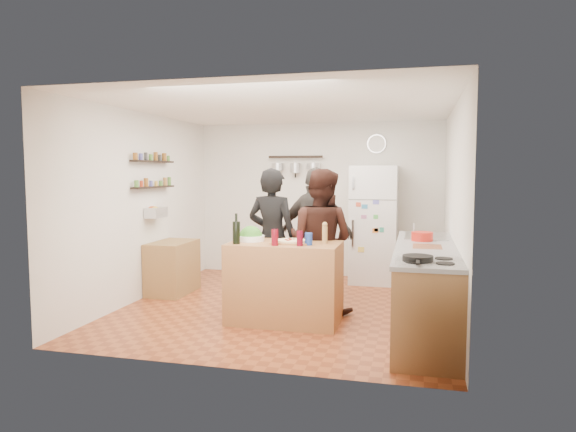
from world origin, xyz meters
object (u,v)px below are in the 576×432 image
(pepper_mill, at_px, (325,235))
(person_back, at_px, (316,234))
(wall_clock, at_px, (377,144))
(side_table, at_px, (173,267))
(salad_bowl, at_px, (251,238))
(person_center, at_px, (320,241))
(wine_bottle, at_px, (236,233))
(skillet, at_px, (418,258))
(red_bowl, at_px, (422,236))
(person_left, at_px, (272,238))
(counter_run, at_px, (426,289))
(salt_canister, at_px, (309,239))
(fridge, at_px, (374,224))
(prep_island, at_px, (285,282))

(pepper_mill, bearing_deg, person_back, 105.92)
(wall_clock, height_order, side_table, wall_clock)
(salad_bowl, distance_m, pepper_mill, 0.87)
(person_center, bearing_deg, side_table, 2.57)
(pepper_mill, distance_m, wall_clock, 2.90)
(wine_bottle, distance_m, person_center, 1.10)
(skillet, distance_m, side_table, 3.88)
(wine_bottle, bearing_deg, wall_clock, 65.81)
(person_back, xyz_separation_m, red_bowl, (1.37, -0.66, 0.08))
(salad_bowl, bearing_deg, person_center, 31.53)
(person_left, relative_size, counter_run, 0.67)
(wine_bottle, xyz_separation_m, skillet, (1.96, -0.71, -0.09))
(person_center, bearing_deg, wall_clock, -88.43)
(person_back, bearing_deg, person_center, 120.29)
(salt_canister, xyz_separation_m, person_left, (-0.61, 0.70, -0.10))
(skillet, relative_size, fridge, 0.15)
(person_left, distance_m, person_center, 0.63)
(person_left, distance_m, fridge, 2.11)
(wine_bottle, height_order, wall_clock, wall_clock)
(prep_island, relative_size, counter_run, 0.48)
(salt_canister, bearing_deg, red_bowl, 25.98)
(person_back, xyz_separation_m, skillet, (1.32, -2.05, 0.06))
(person_center, xyz_separation_m, side_table, (-2.20, 0.45, -0.51))
(counter_run, bearing_deg, side_table, 165.47)
(salad_bowl, bearing_deg, counter_run, 0.41)
(prep_island, bearing_deg, counter_run, 2.35)
(counter_run, bearing_deg, fridge, 108.06)
(salt_canister, relative_size, person_back, 0.08)
(prep_island, relative_size, fridge, 0.69)
(person_center, bearing_deg, person_left, 7.48)
(prep_island, distance_m, person_back, 1.21)
(pepper_mill, bearing_deg, wine_bottle, -164.13)
(salt_canister, relative_size, person_left, 0.08)
(salt_canister, distance_m, side_table, 2.51)
(salad_bowl, distance_m, person_left, 0.54)
(pepper_mill, relative_size, wall_clock, 0.64)
(salad_bowl, xyz_separation_m, person_left, (0.11, 0.53, -0.06))
(wine_bottle, distance_m, salt_canister, 0.81)
(person_left, bearing_deg, person_center, -179.00)
(salt_canister, height_order, fridge, fridge)
(salt_canister, relative_size, skillet, 0.50)
(person_back, bearing_deg, person_left, 65.27)
(person_back, xyz_separation_m, wall_clock, (0.67, 1.57, 1.26))
(prep_island, xyz_separation_m, person_back, (0.14, 1.12, 0.43))
(salt_canister, distance_m, person_center, 0.63)
(salad_bowl, distance_m, fridge, 2.62)
(person_left, xyz_separation_m, person_center, (0.63, -0.07, -0.01))
(skillet, bearing_deg, person_left, 139.62)
(prep_island, xyz_separation_m, skillet, (1.46, -0.93, 0.49))
(skillet, distance_m, wall_clock, 3.87)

